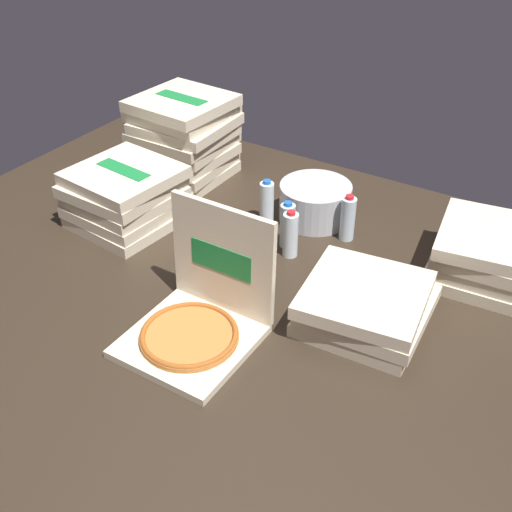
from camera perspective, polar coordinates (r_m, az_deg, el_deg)
The scene contains 11 objects.
ground_plane at distance 2.39m, azimuth -1.11°, elevation -4.17°, with size 3.20×2.40×0.02m, color #2D2319.
open_pizza_box at distance 2.19m, azimuth -5.11°, elevation -5.22°, with size 0.41×0.44×0.44m.
pizza_stack_left_far at distance 3.17m, azimuth -6.56°, elevation 10.56°, with size 0.45×0.45×0.42m.
pizza_stack_right_near at distance 2.27m, azimuth 9.88°, elevation -4.45°, with size 0.47×0.46×0.16m.
pizza_stack_center_far at distance 2.61m, azimuth 20.57°, elevation 0.06°, with size 0.47×0.47×0.21m.
pizza_stack_right_mid at distance 2.84m, azimuth -11.77°, elevation 5.27°, with size 0.46×0.47×0.26m.
ice_bucket at distance 2.84m, azimuth 5.36°, elevation 4.88°, with size 0.32×0.32×0.17m, color #B7BABF.
water_bottle_0 at distance 2.71m, azimuth 8.30°, elevation 3.38°, with size 0.06×0.06×0.21m.
water_bottle_1 at distance 2.64m, azimuth 2.86°, elevation 2.80°, with size 0.06×0.06×0.21m.
water_bottle_2 at distance 2.58m, azimuth 3.17°, elevation 1.94°, with size 0.06×0.06×0.21m.
water_bottle_3 at distance 2.80m, azimuth 0.97°, elevation 4.85°, with size 0.06×0.06×0.21m.
Camera 1 is at (1.02, -1.56, 1.50)m, focal length 44.26 mm.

